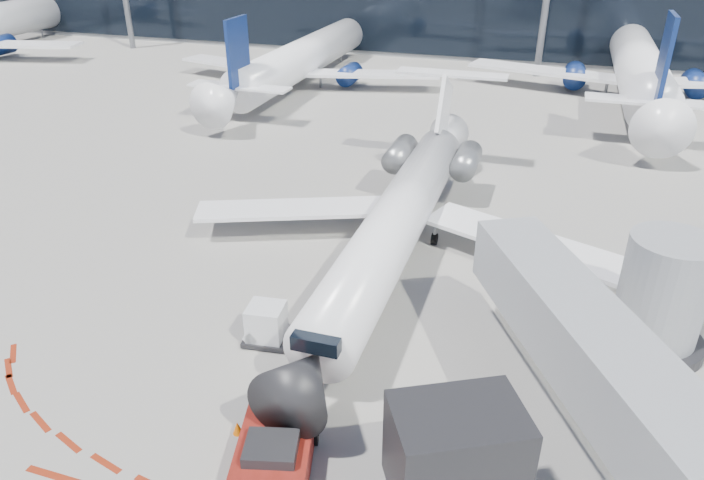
% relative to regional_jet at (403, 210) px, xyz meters
% --- Properties ---
extents(ground, '(260.00, 260.00, 0.00)m').
position_rel_regional_jet_xyz_m(ground, '(-0.71, -5.83, -2.32)').
color(ground, slate).
rests_on(ground, ground).
extents(apron_centerline, '(0.25, 40.00, 0.01)m').
position_rel_regional_jet_xyz_m(apron_centerline, '(-0.71, -3.83, -2.31)').
color(apron_centerline, silver).
rests_on(apron_centerline, ground).
extents(jet_bridge, '(10.03, 15.20, 4.90)m').
position_rel_regional_jet_xyz_m(jet_bridge, '(9.08, -8.84, 0.69)').
color(jet_bridge, '#9B9FA4').
rests_on(jet_bridge, ground).
extents(regional_jet, '(22.46, 27.70, 6.94)m').
position_rel_regional_jet_xyz_m(regional_jet, '(0.00, 0.00, 0.00)').
color(regional_jet, white).
rests_on(regional_jet, ground).
extents(pushback_tug, '(3.15, 5.80, 1.48)m').
position_rel_regional_jet_xyz_m(pushback_tug, '(-0.29, -15.05, -1.66)').
color(pushback_tug, '#61150D').
rests_on(pushback_tug, ground).
extents(uld_container, '(1.93, 1.70, 1.66)m').
position_rel_regional_jet_xyz_m(uld_container, '(-3.32, -9.02, -1.49)').
color(uld_container, black).
rests_on(uld_container, ground).
extents(safety_cone_right, '(0.34, 0.34, 0.47)m').
position_rel_regional_jet_xyz_m(safety_cone_right, '(-2.13, -13.96, -2.08)').
color(safety_cone_right, '#F56605').
rests_on(safety_cone_right, ground).
extents(bg_airliner_1, '(31.93, 33.80, 10.33)m').
position_rel_regional_jet_xyz_m(bg_airliner_1, '(-17.81, 31.35, 2.85)').
color(bg_airliner_1, white).
rests_on(bg_airliner_1, ground).
extents(bg_airliner_2, '(36.10, 38.22, 11.68)m').
position_rel_regional_jet_xyz_m(bg_airliner_2, '(13.31, 36.94, 3.52)').
color(bg_airliner_2, white).
rests_on(bg_airliner_2, ground).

